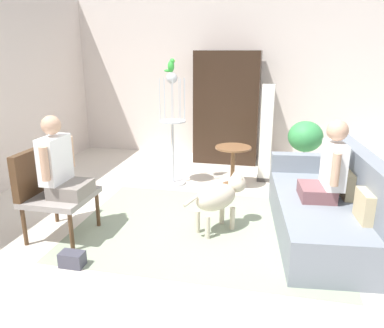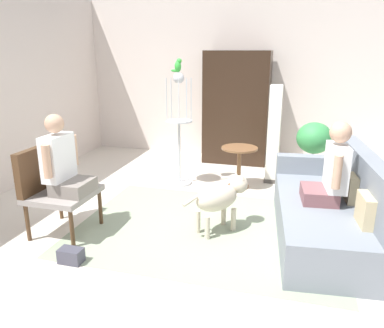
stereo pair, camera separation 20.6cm
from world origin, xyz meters
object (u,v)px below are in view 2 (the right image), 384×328
at_px(dog, 220,197).
at_px(parrot, 178,66).
at_px(person_on_armchair, 62,162).
at_px(armoire_cabinet, 237,108).
at_px(couch, 331,210).
at_px(potted_plant, 314,143).
at_px(handbag, 71,256).
at_px(armchair, 52,183).
at_px(column_lamp, 274,135).
at_px(round_end_table, 239,161).
at_px(person_on_couch, 332,170).
at_px(bird_cage_stand, 179,130).

bearing_deg(dog, parrot, 123.25).
height_order(person_on_armchair, armoire_cabinet, armoire_cabinet).
xyz_separation_m(couch, armoire_cabinet, (-1.45, 2.63, 0.65)).
relative_size(potted_plant, handbag, 4.11).
bearing_deg(handbag, armchair, 134.21).
relative_size(person_on_armchair, column_lamp, 0.57).
distance_m(person_on_armchair, column_lamp, 3.07).
bearing_deg(round_end_table, column_lamp, 40.49).
xyz_separation_m(person_on_couch, handbag, (-2.34, -1.15, -0.69)).
xyz_separation_m(couch, parrot, (-2.06, 1.21, 1.42)).
distance_m(column_lamp, handbag, 3.36).
bearing_deg(couch, dog, -172.18).
bearing_deg(bird_cage_stand, couch, -30.47).
distance_m(round_end_table, column_lamp, 0.67).
distance_m(armchair, armoire_cabinet, 3.61).
xyz_separation_m(armchair, person_on_couch, (2.87, 0.60, 0.21)).
relative_size(round_end_table, armoire_cabinet, 0.31).
distance_m(person_on_couch, armoire_cabinet, 3.03).
bearing_deg(bird_cage_stand, potted_plant, 17.75).
bearing_deg(round_end_table, couch, -47.43).
xyz_separation_m(armchair, dog, (1.75, 0.48, -0.15)).
relative_size(couch, person_on_couch, 2.54).
bearing_deg(round_end_table, person_on_couch, -49.33).
height_order(couch, round_end_table, couch).
distance_m(couch, person_on_armchair, 2.87).
xyz_separation_m(bird_cage_stand, handbag, (-0.33, -2.40, -0.75)).
bearing_deg(armchair, handbag, -45.79).
distance_m(dog, column_lamp, 1.90).
height_order(armchair, handbag, armchair).
distance_m(dog, bird_cage_stand, 1.68).
distance_m(person_on_armchair, dog, 1.71).
bearing_deg(person_on_armchair, parrot, 69.46).
height_order(person_on_armchair, dog, person_on_armchair).
bearing_deg(person_on_armchair, person_on_couch, 12.57).
relative_size(dog, bird_cage_stand, 0.42).
height_order(person_on_couch, potted_plant, person_on_couch).
bearing_deg(couch, potted_plant, 94.57).
distance_m(round_end_table, parrot, 1.60).
distance_m(round_end_table, armoire_cabinet, 1.50).
bearing_deg(armoire_cabinet, person_on_armchair, -111.79).
relative_size(person_on_couch, handbag, 3.76).
bearing_deg(potted_plant, parrot, -162.32).
bearing_deg(person_on_armchair, armchair, 179.45).
distance_m(armchair, dog, 1.82).
xyz_separation_m(potted_plant, handbag, (-2.24, -3.01, -0.53)).
height_order(person_on_couch, column_lamp, column_lamp).
bearing_deg(armoire_cabinet, potted_plant, -32.05).
xyz_separation_m(person_on_armchair, potted_plant, (2.61, 2.46, -0.20)).
height_order(dog, potted_plant, potted_plant).
xyz_separation_m(couch, bird_cage_stand, (-2.05, 1.21, 0.51)).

